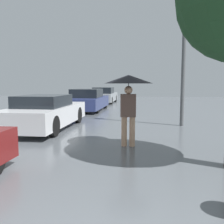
{
  "coord_description": "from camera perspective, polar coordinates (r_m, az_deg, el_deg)",
  "views": [
    {
      "loc": [
        0.24,
        -0.76,
        1.6
      ],
      "look_at": [
        -0.6,
        5.52,
        0.88
      ],
      "focal_mm": 40.0,
      "sensor_mm": 36.0,
      "label": 1
    }
  ],
  "objects": [
    {
      "name": "street_lamp",
      "position": [
        9.91,
        16.2,
        15.93
      ],
      "size": [
        0.39,
        0.39,
        5.04
      ],
      "color": "#515456",
      "rests_on": "ground_plane"
    },
    {
      "name": "pedestrian",
      "position": [
        6.3,
        3.8,
        5.81
      ],
      "size": [
        1.22,
        1.22,
        1.82
      ],
      "color": "tan",
      "rests_on": "ground_plane"
    },
    {
      "name": "parked_car_second",
      "position": [
        9.21,
        -14.86,
        -0.08
      ],
      "size": [
        1.75,
        4.4,
        1.2
      ],
      "color": "silver",
      "rests_on": "ground_plane"
    },
    {
      "name": "parked_car_farthest",
      "position": [
        20.92,
        -1.87,
        3.75
      ],
      "size": [
        1.78,
        4.44,
        1.29
      ],
      "color": "#9EA3A8",
      "rests_on": "ground_plane"
    },
    {
      "name": "parked_car_third",
      "position": [
        14.99,
        -5.59,
        2.65
      ],
      "size": [
        1.86,
        4.53,
        1.29
      ],
      "color": "navy",
      "rests_on": "ground_plane"
    }
  ]
}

